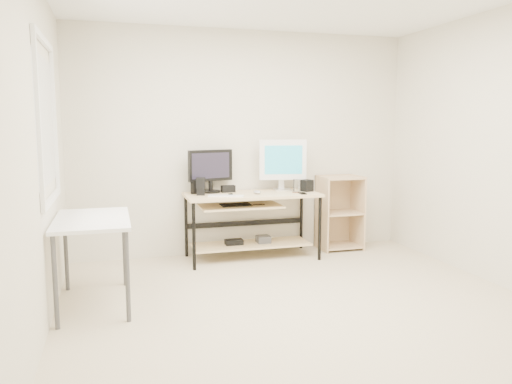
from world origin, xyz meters
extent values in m
cube|color=beige|center=(0.00, 0.00, -0.01)|extent=(4.00, 4.00, 0.01)
cube|color=beige|center=(0.00, 2.00, 1.30)|extent=(4.00, 0.01, 2.60)
cube|color=beige|center=(0.00, -2.00, 1.30)|extent=(4.00, 0.01, 2.60)
cube|color=beige|center=(-2.00, 0.00, 1.30)|extent=(0.01, 4.00, 2.60)
cube|color=white|center=(-1.98, 0.60, 1.55)|extent=(0.01, 1.00, 1.20)
cube|color=beige|center=(0.00, 1.66, 0.73)|extent=(1.50, 0.65, 0.03)
cube|color=beige|center=(-0.15, 1.60, 0.62)|extent=(0.90, 0.49, 0.02)
cube|color=beige|center=(0.00, 1.71, 0.15)|extent=(1.35, 0.46, 0.02)
cube|color=black|center=(-0.20, 1.60, 0.64)|extent=(0.33, 0.22, 0.01)
cylinder|color=black|center=(0.05, 1.55, 0.64)|extent=(0.14, 0.01, 0.01)
cube|color=#434345|center=(0.15, 1.71, 0.20)|extent=(0.15, 0.15, 0.08)
cube|color=black|center=(-0.20, 1.71, 0.19)|extent=(0.20, 0.12, 0.06)
cylinder|color=black|center=(-0.71, 1.37, 0.36)|extent=(0.04, 0.04, 0.72)
cylinder|color=black|center=(-0.71, 1.94, 0.36)|extent=(0.04, 0.04, 0.72)
cylinder|color=black|center=(0.71, 1.37, 0.36)|extent=(0.04, 0.04, 0.72)
cylinder|color=black|center=(0.71, 1.94, 0.36)|extent=(0.04, 0.04, 0.72)
cube|color=white|center=(-1.68, 0.60, 0.73)|extent=(0.60, 1.00, 0.03)
cylinder|color=#434345|center=(-1.94, 0.14, 0.36)|extent=(0.04, 0.04, 0.72)
cylinder|color=#434345|center=(-1.94, 1.06, 0.36)|extent=(0.04, 0.04, 0.72)
cylinder|color=#434345|center=(-1.42, 0.14, 0.36)|extent=(0.04, 0.04, 0.72)
cylinder|color=#434345|center=(-1.42, 1.06, 0.36)|extent=(0.04, 0.04, 0.72)
cube|color=#D4B385|center=(0.91, 1.78, 0.45)|extent=(0.02, 0.40, 0.90)
cube|color=#D4B385|center=(1.39, 1.78, 0.45)|extent=(0.02, 0.40, 0.90)
cube|color=#D4B385|center=(1.15, 1.97, 0.45)|extent=(0.50, 0.02, 0.90)
cube|color=#D4B385|center=(1.15, 1.78, 0.04)|extent=(0.46, 0.38, 0.02)
cube|color=#D4B385|center=(1.15, 1.78, 0.45)|extent=(0.46, 0.38, 0.02)
cube|color=#D4B385|center=(1.15, 1.78, 0.88)|extent=(0.46, 0.38, 0.02)
cylinder|color=black|center=(-0.43, 1.85, 0.76)|extent=(0.22, 0.22, 0.02)
cylinder|color=black|center=(-0.43, 1.85, 0.83)|extent=(0.05, 0.05, 0.11)
cube|color=black|center=(-0.43, 1.85, 1.06)|extent=(0.53, 0.19, 0.35)
cube|color=black|center=(-0.43, 1.82, 1.06)|extent=(0.44, 0.12, 0.28)
cube|color=silver|center=(0.42, 1.81, 0.76)|extent=(0.20, 0.18, 0.02)
cylinder|color=silver|center=(0.42, 1.81, 0.82)|extent=(0.05, 0.05, 0.11)
cube|color=white|center=(0.42, 1.81, 1.11)|extent=(0.56, 0.13, 0.47)
cube|color=#2BA3BD|center=(0.42, 1.78, 1.11)|extent=(0.47, 0.07, 0.37)
cube|color=white|center=(-0.33, 1.50, 0.76)|extent=(0.39, 0.23, 0.01)
ellipsoid|color=#AEAEB3|center=(0.04, 1.60, 0.77)|extent=(0.10, 0.13, 0.04)
cube|color=black|center=(-0.24, 1.82, 0.79)|extent=(0.16, 0.09, 0.08)
cube|color=black|center=(-0.58, 1.67, 0.79)|extent=(0.11, 0.11, 0.08)
cube|color=black|center=(-0.58, 1.67, 0.88)|extent=(0.12, 0.12, 0.12)
cube|color=black|center=(0.66, 1.64, 0.82)|extent=(0.14, 0.14, 0.13)
cube|color=black|center=(-0.64, 1.79, 0.82)|extent=(0.08, 0.05, 0.15)
cylinder|color=black|center=(-0.27, 1.55, 0.76)|extent=(0.05, 0.05, 0.02)
cube|color=black|center=(0.54, 1.46, 0.76)|extent=(0.08, 0.13, 0.01)
cylinder|color=#996545|center=(0.50, 1.57, 0.75)|extent=(0.10, 0.10, 0.01)
cylinder|color=white|center=(0.50, 1.57, 0.83)|extent=(0.08, 0.08, 0.15)
camera|label=1|loc=(-1.49, -3.70, 1.53)|focal=35.00mm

